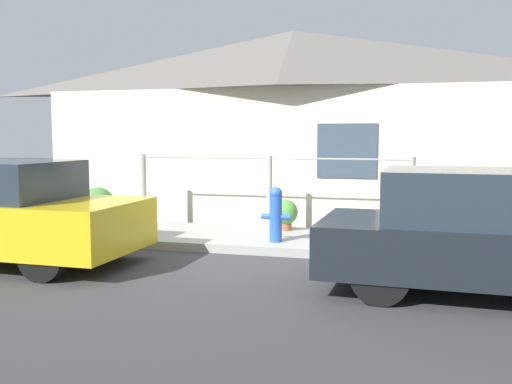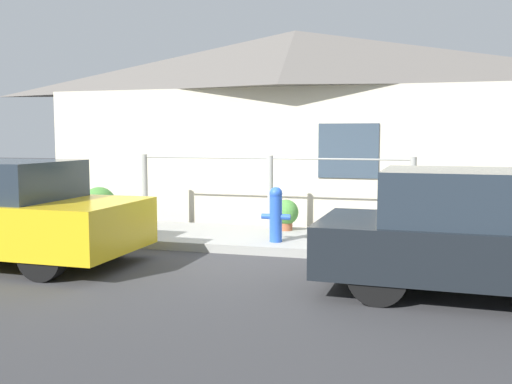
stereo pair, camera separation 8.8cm
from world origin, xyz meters
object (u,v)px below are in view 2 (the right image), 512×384
object	(u,v)px
potted_plant_near_hydrant	(286,213)
car_right	(491,234)
fire_hydrant	(276,213)
potted_plant_corner	(455,222)
potted_plant_by_fence	(99,204)
car_left	(0,212)

from	to	relation	value
potted_plant_near_hydrant	car_right	bearing A→B (deg)	-44.42
car_right	potted_plant_near_hydrant	bearing A→B (deg)	137.68
fire_hydrant	potted_plant_corner	size ratio (longest dim) A/B	1.51
potted_plant_by_fence	potted_plant_corner	xyz separation A→B (m)	(6.08, 0.03, -0.08)
potted_plant_near_hydrant	potted_plant_corner	size ratio (longest dim) A/B	0.95
car_left	potted_plant_corner	xyz separation A→B (m)	(6.10, 2.54, -0.27)
car_right	fire_hydrant	world-z (taller)	car_right
car_left	car_right	size ratio (longest dim) A/B	1.01
fire_hydrant	potted_plant_by_fence	size ratio (longest dim) A/B	1.22
car_right	potted_plant_corner	size ratio (longest dim) A/B	6.94
potted_plant_corner	car_left	bearing A→B (deg)	-157.43
potted_plant_near_hydrant	potted_plant_corner	world-z (taller)	potted_plant_corner
car_right	potted_plant_by_fence	bearing A→B (deg)	160.34
potted_plant_near_hydrant	potted_plant_corner	xyz separation A→B (m)	(2.71, -0.32, 0.00)
car_right	potted_plant_near_hydrant	size ratio (longest dim) A/B	7.30
car_right	potted_plant_corner	xyz separation A→B (m)	(-0.20, 2.54, -0.25)
potted_plant_by_fence	potted_plant_corner	distance (m)	6.08
car_left	potted_plant_by_fence	xyz separation A→B (m)	(0.03, 2.51, -0.19)
car_left	fire_hydrant	bearing A→B (deg)	28.06
car_left	potted_plant_corner	world-z (taller)	car_left
car_left	fire_hydrant	xyz separation A→B (m)	(3.48, 1.78, -0.13)
car_left	potted_plant_near_hydrant	world-z (taller)	car_left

